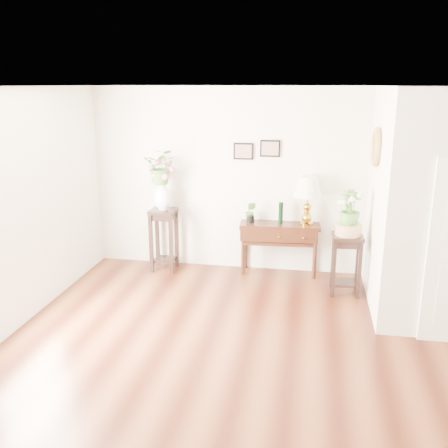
% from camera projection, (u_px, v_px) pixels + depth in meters
% --- Properties ---
extents(floor, '(6.00, 5.50, 0.02)m').
position_uv_depth(floor, '(267.00, 361.00, 5.27)').
color(floor, brown).
rests_on(floor, ground).
extents(ceiling, '(6.00, 5.50, 0.02)m').
position_uv_depth(ceiling, '(274.00, 86.00, 4.51)').
color(ceiling, white).
rests_on(ceiling, ground).
extents(wall_back, '(6.00, 0.02, 2.80)m').
position_uv_depth(wall_back, '(286.00, 182.00, 7.50)').
color(wall_back, white).
rests_on(wall_back, ground).
extents(wall_front, '(6.00, 0.02, 2.80)m').
position_uv_depth(wall_front, '(219.00, 406.00, 2.29)').
color(wall_front, white).
rests_on(wall_front, ground).
extents(art_print_left, '(0.30, 0.02, 0.25)m').
position_uv_depth(art_print_left, '(243.00, 151.00, 7.47)').
color(art_print_left, black).
rests_on(art_print_left, wall_back).
extents(art_print_right, '(0.30, 0.02, 0.25)m').
position_uv_depth(art_print_right, '(270.00, 148.00, 7.39)').
color(art_print_right, black).
rests_on(art_print_right, wall_back).
extents(wall_ornament, '(0.07, 0.51, 0.51)m').
position_uv_depth(wall_ornament, '(376.00, 147.00, 6.32)').
color(wall_ornament, tan).
rests_on(wall_ornament, partition).
extents(console_table, '(1.22, 0.47, 0.80)m').
position_uv_depth(console_table, '(279.00, 249.00, 7.61)').
color(console_table, black).
rests_on(console_table, floor).
extents(table_lamp, '(0.54, 0.54, 0.74)m').
position_uv_depth(table_lamp, '(307.00, 202.00, 7.34)').
color(table_lamp, '#B0811C').
rests_on(table_lamp, console_table).
extents(green_vase, '(0.09, 0.09, 0.33)m').
position_uv_depth(green_vase, '(281.00, 213.00, 7.45)').
color(green_vase, black).
rests_on(green_vase, console_table).
extents(potted_plant, '(0.18, 0.15, 0.30)m').
position_uv_depth(potted_plant, '(250.00, 213.00, 7.54)').
color(potted_plant, '#498333').
rests_on(potted_plant, console_table).
extents(plant_stand_a, '(0.39, 0.39, 0.97)m').
position_uv_depth(plant_stand_a, '(164.00, 240.00, 7.76)').
color(plant_stand_a, black).
rests_on(plant_stand_a, floor).
extents(porcelain_vase, '(0.30, 0.30, 0.44)m').
position_uv_depth(porcelain_vase, '(162.00, 195.00, 7.57)').
color(porcelain_vase, white).
rests_on(porcelain_vase, plant_stand_a).
extents(lily_arrangement, '(0.50, 0.43, 0.55)m').
position_uv_depth(lily_arrangement, '(161.00, 166.00, 7.45)').
color(lily_arrangement, '#498333').
rests_on(lily_arrangement, porcelain_vase).
extents(plant_stand_b, '(0.42, 0.42, 0.85)m').
position_uv_depth(plant_stand_b, '(346.00, 264.00, 6.89)').
color(plant_stand_b, black).
rests_on(plant_stand_b, floor).
extents(ceramic_bowl, '(0.38, 0.38, 0.16)m').
position_uv_depth(ceramic_bowl, '(348.00, 229.00, 6.75)').
color(ceramic_bowl, tan).
rests_on(ceramic_bowl, plant_stand_b).
extents(narcissus, '(0.33, 0.33, 0.50)m').
position_uv_depth(narcissus, '(350.00, 208.00, 6.67)').
color(narcissus, '#498333').
rests_on(narcissus, ceramic_bowl).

